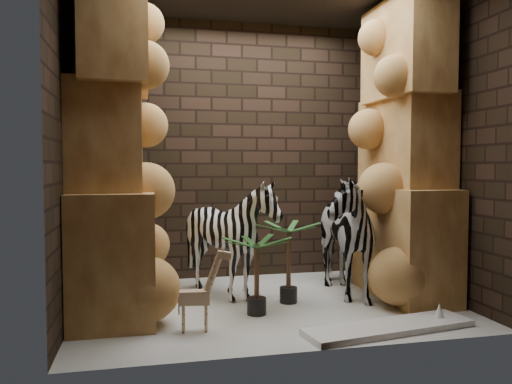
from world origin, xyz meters
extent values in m
plane|color=silver|center=(0.00, 0.00, 0.00)|extent=(3.50, 3.50, 0.00)
plane|color=black|center=(0.00, 1.25, 1.50)|extent=(3.50, 0.00, 3.50)
plane|color=black|center=(0.00, -1.25, 1.50)|extent=(3.50, 0.00, 3.50)
plane|color=black|center=(-1.75, 0.00, 1.50)|extent=(0.00, 3.00, 3.00)
plane|color=black|center=(1.75, 0.00, 1.50)|extent=(0.00, 3.00, 3.00)
imported|color=white|center=(0.77, 0.20, 0.72)|extent=(0.68, 1.23, 1.44)
imported|color=white|center=(-0.31, 0.26, 0.54)|extent=(1.16, 1.35, 1.08)
cube|color=white|center=(0.77, -0.96, 0.03)|extent=(1.47, 0.57, 0.05)
camera|label=1|loc=(-1.14, -4.54, 1.32)|focal=34.86mm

